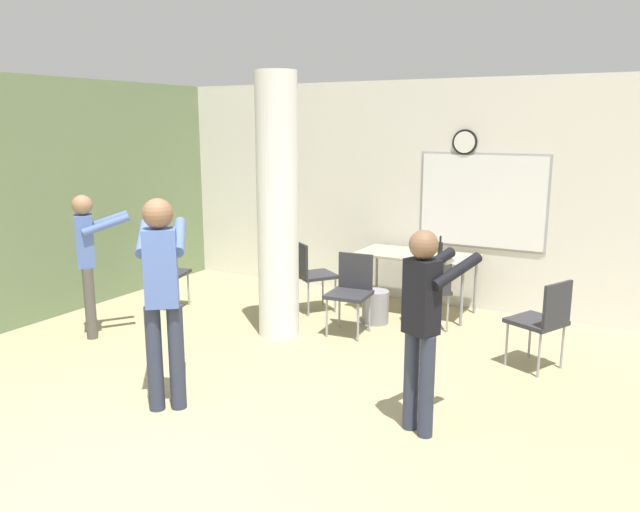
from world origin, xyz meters
TOP-DOWN VIEW (x-y plane):
  - ground_plane at (0.00, 0.00)m, footprint 24.00×24.00m
  - wall_left_accent at (-3.50, 2.50)m, footprint 0.12×7.00m
  - wall_back at (0.02, 5.06)m, footprint 8.00×0.15m
  - support_pillar at (-0.76, 3.01)m, footprint 0.44×0.44m
  - folding_table at (0.25, 4.52)m, footprint 1.42×0.69m
  - bottle_on_table at (0.55, 4.47)m, footprint 0.06×0.06m
  - waste_bin at (0.00, 3.88)m, footprint 0.31×0.31m
  - chair_mid_room at (1.93, 3.35)m, footprint 0.59×0.59m
  - chair_table_front at (-0.10, 3.44)m, footprint 0.48×0.48m
  - chair_table_right at (0.63, 3.96)m, footprint 0.60×0.60m
  - chair_by_left_wall at (-2.56, 3.13)m, footprint 0.54×0.54m
  - chair_table_left at (-0.88, 3.91)m, footprint 0.61×0.61m
  - person_playing_side at (1.36, 1.66)m, footprint 0.50×0.65m
  - person_playing_front at (-0.58, 1.04)m, footprint 0.63×0.68m
  - person_watching_back at (-2.49, 1.97)m, footprint 0.57×0.60m

SIDE VIEW (x-z plane):
  - ground_plane at x=0.00m, z-range 0.00..0.00m
  - waste_bin at x=0.00m, z-range 0.00..0.38m
  - chair_mid_room at x=1.93m, z-range 0.08..0.95m
  - chair_table_front at x=-0.10m, z-range 0.08..0.95m
  - chair_table_right at x=0.63m, z-range 0.08..0.95m
  - chair_by_left_wall at x=-2.56m, z-range 0.08..0.95m
  - chair_table_left at x=-0.88m, z-range 0.08..0.95m
  - folding_table at x=0.25m, z-range 0.31..1.03m
  - bottle_on_table at x=0.55m, z-range 0.69..0.95m
  - person_watching_back at x=-2.49m, z-range 0.14..1.68m
  - person_playing_side at x=1.36m, z-range 0.14..1.68m
  - person_playing_front at x=-0.58m, z-range 0.15..1.87m
  - wall_back at x=0.02m, z-range 0.00..2.80m
  - wall_left_accent at x=-3.50m, z-range 0.00..2.80m
  - support_pillar at x=-0.76m, z-range 0.00..2.80m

